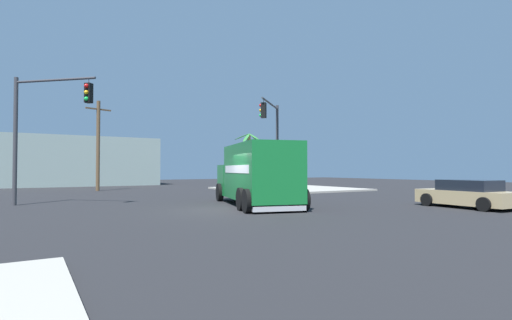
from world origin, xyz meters
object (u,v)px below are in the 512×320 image
traffic_light_secondary (273,133)px  sedan_tan (467,194)px  traffic_light_primary (39,120)px  utility_pole (98,144)px  delivery_truck (256,174)px  palm_tree_far (249,151)px

traffic_light_secondary → sedan_tan: bearing=-74.3°
traffic_light_secondary → sedan_tan: 12.54m
traffic_light_primary → utility_pole: 13.35m
delivery_truck → traffic_light_secondary: 7.80m
traffic_light_secondary → utility_pole: bearing=127.1°
traffic_light_secondary → palm_tree_far: size_ratio=1.21×
sedan_tan → palm_tree_far: size_ratio=0.85×
traffic_light_secondary → traffic_light_primary: bearing=-179.5°
palm_tree_far → utility_pole: bearing=171.8°
traffic_light_primary → utility_pole: (4.62, 12.53, -0.32)m
traffic_light_primary → palm_tree_far: 21.04m
sedan_tan → utility_pole: bearing=117.8°
palm_tree_far → delivery_truck: bearing=-119.0°
traffic_light_secondary → palm_tree_far: (4.18, 10.44, -0.73)m
utility_pole → delivery_truck: bearing=-75.5°
sedan_tan → palm_tree_far: (0.93, 21.99, 2.94)m
traffic_light_primary → utility_pole: bearing=69.8°
delivery_truck → palm_tree_far: bearing=61.0°
traffic_light_primary → traffic_light_secondary: (14.00, 0.13, 0.05)m
traffic_light_secondary → utility_pole: 15.55m
traffic_light_primary → traffic_light_secondary: bearing=0.5°
delivery_truck → palm_tree_far: 18.43m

